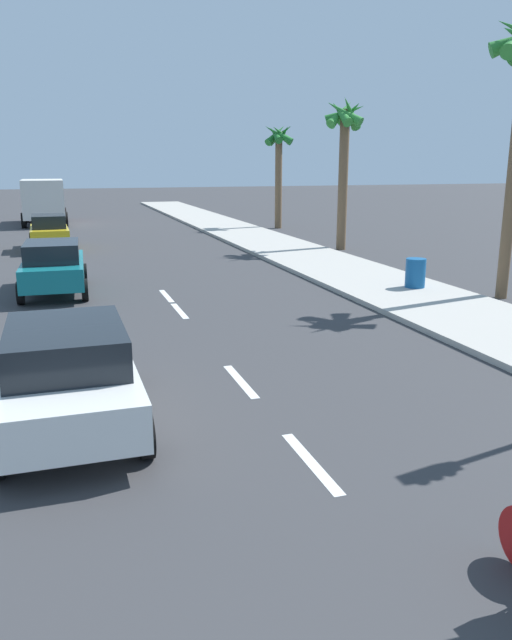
# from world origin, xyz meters

# --- Properties ---
(ground_plane) EXTENTS (160.00, 160.00, 0.00)m
(ground_plane) POSITION_xyz_m (0.00, 20.00, 0.00)
(ground_plane) COLOR #38383A
(sidewalk_strip) EXTENTS (3.60, 80.00, 0.14)m
(sidewalk_strip) POSITION_xyz_m (6.75, 22.00, 0.07)
(sidewalk_strip) COLOR #B2ADA3
(sidewalk_strip) RESTS_ON ground
(lane_stripe_2) EXTENTS (0.16, 1.80, 0.01)m
(lane_stripe_2) POSITION_xyz_m (0.00, 8.28, 0.00)
(lane_stripe_2) COLOR white
(lane_stripe_2) RESTS_ON ground
(lane_stripe_3) EXTENTS (0.16, 1.80, 0.01)m
(lane_stripe_3) POSITION_xyz_m (0.00, 11.56, 0.00)
(lane_stripe_3) COLOR white
(lane_stripe_3) RESTS_ON ground
(lane_stripe_4) EXTENTS (0.16, 1.80, 0.01)m
(lane_stripe_4) POSITION_xyz_m (0.00, 17.28, 0.00)
(lane_stripe_4) COLOR white
(lane_stripe_4) RESTS_ON ground
(lane_stripe_5) EXTENTS (0.16, 1.80, 0.01)m
(lane_stripe_5) POSITION_xyz_m (0.00, 19.28, 0.00)
(lane_stripe_5) COLOR white
(lane_stripe_5) RESTS_ON ground
(parked_car_white) EXTENTS (2.04, 4.41, 1.57)m
(parked_car_white) POSITION_xyz_m (-2.96, 10.54, 0.84)
(parked_car_white) COLOR white
(parked_car_white) RESTS_ON ground
(parked_car_teal) EXTENTS (2.05, 4.18, 1.57)m
(parked_car_teal) POSITION_xyz_m (-3.12, 20.70, 0.84)
(parked_car_teal) COLOR #14727A
(parked_car_teal) RESTS_ON ground
(parked_car_yellow) EXTENTS (1.84, 3.84, 1.57)m
(parked_car_yellow) POSITION_xyz_m (-3.25, 30.83, 0.83)
(parked_car_yellow) COLOR gold
(parked_car_yellow) RESTS_ON ground
(delivery_truck) EXTENTS (2.68, 6.24, 2.80)m
(delivery_truck) POSITION_xyz_m (-3.55, 43.13, 1.50)
(delivery_truck) COLOR maroon
(delivery_truck) RESTS_ON ground
(palm_tree_far) EXTENTS (1.90, 1.80, 6.70)m
(palm_tree_far) POSITION_xyz_m (9.27, 26.88, 4.90)
(palm_tree_far) COLOR brown
(palm_tree_far) RESTS_ON ground
(palm_tree_distant) EXTENTS (1.87, 1.79, 6.12)m
(palm_tree_distant) POSITION_xyz_m (9.74, 36.54, 4.56)
(palm_tree_distant) COLOR brown
(palm_tree_distant) RESTS_ON ground
(trash_bin_far) EXTENTS (0.60, 0.60, 0.88)m
(trash_bin_far) POSITION_xyz_m (7.32, 17.58, 0.58)
(trash_bin_far) COLOR #14518C
(trash_bin_far) RESTS_ON sidewalk_strip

